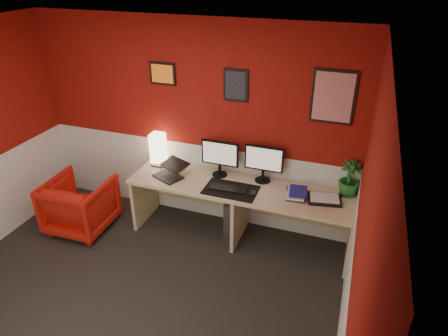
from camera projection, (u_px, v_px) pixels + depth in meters
ground at (126, 307)px, 3.93m from camera, size 4.00×3.50×0.01m
ceiling at (84, 47)px, 2.75m from camera, size 4.00×3.50×0.01m
wall_back at (192, 125)px, 4.79m from camera, size 4.00×0.01×2.50m
wall_right at (357, 252)px, 2.75m from camera, size 0.01×3.50×2.50m
wainscot_back at (194, 180)px, 5.14m from camera, size 4.00×0.01×1.00m
wainscot_right at (341, 327)px, 3.11m from camera, size 0.01×3.50×1.00m
desk at (240, 213)px, 4.71m from camera, size 2.60×0.65×0.73m
shoji_lamp at (158, 150)px, 4.92m from camera, size 0.16×0.16×0.40m
laptop at (167, 169)px, 4.68m from camera, size 0.39×0.34×0.22m
monitor_left at (220, 153)px, 4.64m from camera, size 0.45×0.06×0.58m
monitor_right at (264, 159)px, 4.52m from camera, size 0.45×0.06×0.58m
desk_mat at (231, 190)px, 4.47m from camera, size 0.60×0.38×0.01m
keyboard at (228, 188)px, 4.48m from camera, size 0.43×0.16×0.02m
mouse at (253, 194)px, 4.37m from camera, size 0.06×0.10×0.03m
book_bottom at (286, 193)px, 4.39m from camera, size 0.25×0.32×0.03m
book_middle at (287, 192)px, 4.36m from camera, size 0.22×0.29×0.02m
book_top at (289, 191)px, 4.35m from camera, size 0.22×0.28×0.02m
zen_tray at (324, 199)px, 4.28m from camera, size 0.39×0.31×0.03m
potted_plant at (350, 179)px, 4.29m from camera, size 0.24×0.24×0.41m
pc_tower at (233, 213)px, 4.96m from camera, size 0.29×0.48×0.45m
armchair at (80, 204)px, 4.93m from camera, size 0.74×0.76×0.67m
art_left at (163, 74)px, 4.59m from camera, size 0.32×0.02×0.26m
art_center at (236, 85)px, 4.36m from camera, size 0.28×0.02×0.36m
art_right at (333, 97)px, 4.06m from camera, size 0.44×0.02×0.56m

